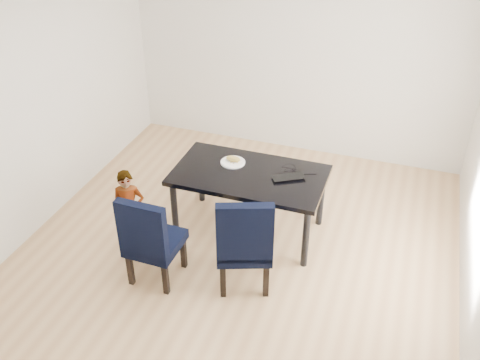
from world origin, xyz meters
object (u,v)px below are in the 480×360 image
(chair_right, at_px, (244,238))
(laptop, at_px, (287,175))
(plate, at_px, (233,162))
(child, at_px, (129,210))
(dining_table, at_px, (249,202))
(chair_left, at_px, (155,236))

(chair_right, distance_m, laptop, 0.91)
(plate, bearing_deg, child, -137.40)
(dining_table, distance_m, chair_right, 0.82)
(dining_table, xyz_separation_m, laptop, (0.39, 0.08, 0.39))
(child, relative_size, plate, 3.42)
(dining_table, height_order, laptop, laptop)
(chair_right, bearing_deg, dining_table, 84.52)
(chair_right, distance_m, plate, 1.05)
(child, height_order, laptop, child)
(child, height_order, plate, child)
(child, distance_m, laptop, 1.68)
(chair_right, relative_size, child, 1.17)
(dining_table, relative_size, chair_right, 1.49)
(dining_table, bearing_deg, plate, 148.70)
(dining_table, bearing_deg, child, -149.38)
(child, relative_size, laptop, 2.69)
(dining_table, relative_size, laptop, 4.70)
(dining_table, relative_size, plate, 5.98)
(dining_table, xyz_separation_m, child, (-1.10, -0.65, 0.08))
(dining_table, bearing_deg, chair_left, -122.45)
(chair_left, xyz_separation_m, laptop, (1.02, 1.07, 0.26))
(chair_right, relative_size, plate, 4.00)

